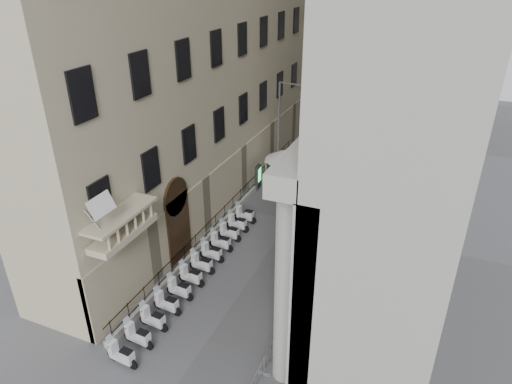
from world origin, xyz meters
TOP-DOWN VIEW (x-y plane):
  - iron_fence at (-4.30, 18.00)m, footprint 0.30×28.00m
  - blue_awning at (4.15, 26.00)m, footprint 1.60×3.00m
  - flag at (-4.00, 5.00)m, footprint 1.00×1.40m
  - scooter_0 at (-2.93, 3.53)m, footprint 1.44×0.67m
  - scooter_1 at (-2.93, 4.82)m, footprint 1.44×0.67m
  - scooter_2 at (-2.93, 6.10)m, footprint 1.44×0.67m
  - scooter_3 at (-2.93, 7.38)m, footprint 1.44×0.67m
  - scooter_4 at (-2.93, 8.67)m, footprint 1.44×0.67m
  - scooter_5 at (-2.93, 9.95)m, footprint 1.44×0.67m
  - scooter_6 at (-2.93, 11.23)m, footprint 1.44×0.67m
  - scooter_7 at (-2.93, 12.52)m, footprint 1.44×0.67m
  - scooter_8 at (-2.93, 13.80)m, footprint 1.44×0.67m
  - scooter_9 at (-2.93, 15.09)m, footprint 1.44×0.67m
  - scooter_10 at (-2.93, 16.37)m, footprint 1.44×0.67m
  - scooter_11 at (-2.93, 17.65)m, footprint 1.44×0.67m
  - barrier_1 at (3.38, 6.79)m, footprint 0.60×2.40m
  - barrier_2 at (3.38, 9.29)m, footprint 0.60×2.40m
  - barrier_3 at (3.38, 11.79)m, footprint 0.60×2.40m
  - barrier_4 at (3.38, 14.29)m, footprint 0.60×2.40m
  - barrier_5 at (3.38, 16.79)m, footprint 0.60×2.40m
  - barrier_6 at (3.38, 19.29)m, footprint 0.60×2.40m
  - barrier_7 at (3.38, 21.79)m, footprint 0.60×2.40m
  - barrier_8 at (3.38, 24.29)m, footprint 0.60×2.40m
  - security_tent at (-2.46, 25.18)m, footprint 3.80×3.80m
  - street_lamp at (-3.58, 26.92)m, footprint 2.60×0.65m
  - info_kiosk at (-4.19, 23.08)m, footprint 0.40×0.98m
  - pedestrian_a at (0.74, 29.00)m, footprint 0.71×0.56m
  - pedestrian_b at (1.84, 28.48)m, footprint 1.02×0.96m
  - pedestrian_c at (0.15, 34.08)m, footprint 1.08×0.79m

SIDE VIEW (x-z plane):
  - iron_fence at x=-4.30m, z-range -0.70..0.70m
  - blue_awning at x=4.15m, z-range -1.50..1.50m
  - flag at x=-4.00m, z-range -4.10..4.10m
  - scooter_0 at x=-2.93m, z-range -0.75..0.75m
  - scooter_1 at x=-2.93m, z-range -0.75..0.75m
  - scooter_2 at x=-2.93m, z-range -0.75..0.75m
  - scooter_3 at x=-2.93m, z-range -0.75..0.75m
  - scooter_4 at x=-2.93m, z-range -0.75..0.75m
  - scooter_5 at x=-2.93m, z-range -0.75..0.75m
  - scooter_6 at x=-2.93m, z-range -0.75..0.75m
  - scooter_7 at x=-2.93m, z-range -0.75..0.75m
  - scooter_8 at x=-2.93m, z-range -0.75..0.75m
  - scooter_9 at x=-2.93m, z-range -0.75..0.75m
  - scooter_10 at x=-2.93m, z-range -0.75..0.75m
  - scooter_11 at x=-2.93m, z-range -0.75..0.75m
  - barrier_1 at x=3.38m, z-range -0.55..0.55m
  - barrier_2 at x=3.38m, z-range -0.55..0.55m
  - barrier_3 at x=3.38m, z-range -0.55..0.55m
  - barrier_4 at x=3.38m, z-range -0.55..0.55m
  - barrier_5 at x=3.38m, z-range -0.55..0.55m
  - barrier_6 at x=3.38m, z-range -0.55..0.55m
  - barrier_7 at x=3.38m, z-range -0.55..0.55m
  - barrier_8 at x=3.38m, z-range -0.55..0.55m
  - pedestrian_b at x=1.84m, z-range 0.00..1.66m
  - pedestrian_a at x=0.74m, z-range 0.00..1.71m
  - pedestrian_c at x=0.15m, z-range 0.00..2.03m
  - info_kiosk at x=-4.19m, z-range 0.01..2.03m
  - security_tent at x=-2.46m, z-range 1.04..4.12m
  - street_lamp at x=-3.58m, z-range 0.76..8.80m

